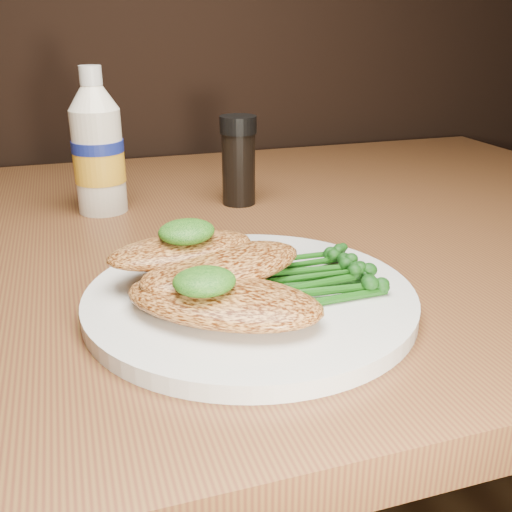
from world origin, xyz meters
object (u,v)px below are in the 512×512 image
object	(u,v)px
plate	(250,298)
pepper_grinder	(239,161)
dining_table	(238,479)
mayo_bottle	(97,141)

from	to	relation	value
plate	pepper_grinder	size ratio (longest dim) A/B	2.45
pepper_grinder	dining_table	bearing A→B (deg)	-110.05
dining_table	mayo_bottle	world-z (taller)	mayo_bottle
dining_table	pepper_grinder	distance (m)	0.44
dining_table	pepper_grinder	bearing A→B (deg)	69.95
mayo_bottle	pepper_grinder	world-z (taller)	mayo_bottle
plate	mayo_bottle	bearing A→B (deg)	107.27
plate	mayo_bottle	size ratio (longest dim) A/B	1.58
plate	mayo_bottle	distance (m)	0.34
plate	mayo_bottle	xyz separation A→B (m)	(-0.10, 0.31, 0.08)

